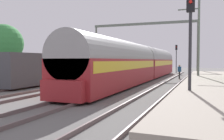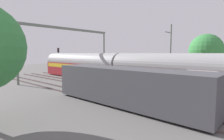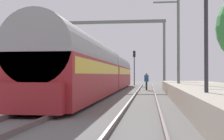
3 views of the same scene
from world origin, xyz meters
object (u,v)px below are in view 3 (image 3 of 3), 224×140
(railway_signal_near, at_px, (206,22))
(railway_signal_far, at_px, (134,63))
(passenger_train, at_px, (102,70))
(person_crossing, at_px, (146,80))
(catenary_gantry, at_px, (98,38))

(railway_signal_near, relative_size, railway_signal_far, 1.06)
(passenger_train, height_order, person_crossing, passenger_train)
(person_crossing, height_order, catenary_gantry, catenary_gantry)
(passenger_train, relative_size, railway_signal_far, 6.55)
(passenger_train, bearing_deg, catenary_gantry, 102.45)
(passenger_train, relative_size, person_crossing, 18.99)
(person_crossing, height_order, railway_signal_near, railway_signal_near)
(passenger_train, bearing_deg, railway_signal_far, 83.89)
(passenger_train, bearing_deg, person_crossing, 45.56)
(passenger_train, xyz_separation_m, railway_signal_near, (6.12, -15.46, 1.42))
(railway_signal_near, bearing_deg, passenger_train, 111.60)
(passenger_train, relative_size, railway_signal_near, 6.16)
(person_crossing, distance_m, railway_signal_far, 14.32)
(person_crossing, distance_m, railway_signal_near, 19.64)
(railway_signal_far, distance_m, catenary_gantry, 10.42)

